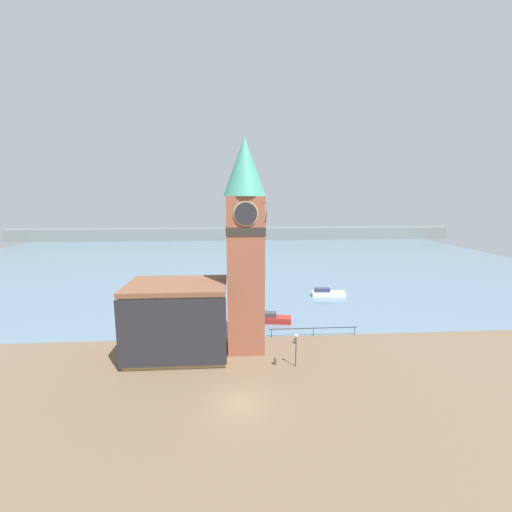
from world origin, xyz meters
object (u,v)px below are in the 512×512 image
object	(u,v)px
clock_tower	(245,241)
mooring_bollard_near	(275,360)
mooring_bollard_far	(295,340)
boat_near	(274,319)
pier_building	(178,319)
boat_far	(327,293)
lamp_post	(296,344)

from	to	relation	value
clock_tower	mooring_bollard_near	size ratio (longest dim) A/B	27.15
clock_tower	mooring_bollard_far	xyz separation A→B (m)	(5.94, 0.96, -12.06)
boat_near	mooring_bollard_far	world-z (taller)	boat_near
pier_building	mooring_bollard_far	distance (m)	14.01
pier_building	mooring_bollard_far	bearing A→B (deg)	7.90
boat_far	mooring_bollard_far	bearing A→B (deg)	-111.91
clock_tower	boat_near	bearing A→B (deg)	62.35
mooring_bollard_near	boat_near	bearing A→B (deg)	83.74
clock_tower	boat_far	bearing A→B (deg)	53.31
pier_building	boat_near	xyz separation A→B (m)	(11.72, 9.02, -3.50)
pier_building	boat_far	xyz separation A→B (m)	(22.67, 21.30, -3.51)
mooring_bollard_near	lamp_post	distance (m)	2.92
mooring_bollard_near	mooring_bollard_far	bearing A→B (deg)	59.19
mooring_bollard_near	mooring_bollard_far	xyz separation A→B (m)	(3.03, 5.08, -0.06)
clock_tower	mooring_bollard_far	bearing A→B (deg)	9.16
clock_tower	boat_near	distance (m)	15.04
boat_far	boat_near	bearing A→B (deg)	-128.14
pier_building	boat_far	size ratio (longest dim) A/B	1.82
boat_near	boat_far	xyz separation A→B (m)	(10.95, 12.29, -0.01)
pier_building	mooring_bollard_near	world-z (taller)	pier_building
mooring_bollard_far	boat_near	bearing A→B (deg)	103.25
mooring_bollard_far	boat_far	bearing A→B (deg)	64.53
mooring_bollard_far	lamp_post	distance (m)	6.08
clock_tower	mooring_bollard_near	distance (m)	13.02
boat_far	lamp_post	distance (m)	27.15
clock_tower	pier_building	size ratio (longest dim) A/B	2.19
pier_building	lamp_post	distance (m)	13.07
clock_tower	boat_far	world-z (taller)	clock_tower
mooring_bollard_far	lamp_post	size ratio (longest dim) A/B	0.21
mooring_bollard_near	lamp_post	world-z (taller)	lamp_post
boat_near	mooring_bollard_near	bearing A→B (deg)	-87.42
mooring_bollard_near	mooring_bollard_far	distance (m)	5.91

